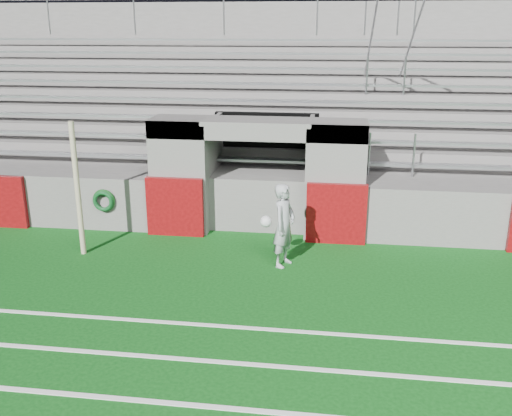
# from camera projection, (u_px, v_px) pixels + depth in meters

# --- Properties ---
(ground) EXTENTS (90.00, 90.00, 0.00)m
(ground) POSITION_uv_depth(u_px,v_px,m) (231.00, 298.00, 10.02)
(ground) COLOR #0B4411
(ground) RESTS_ON ground
(field_post) EXTENTS (0.11, 0.11, 2.79)m
(field_post) POSITION_uv_depth(u_px,v_px,m) (78.00, 190.00, 11.56)
(field_post) COLOR #B8AD89
(field_post) RESTS_ON ground
(stadium_structure) EXTENTS (26.00, 8.48, 5.42)m
(stadium_structure) POSITION_uv_depth(u_px,v_px,m) (278.00, 133.00, 17.08)
(stadium_structure) COLOR #5E5B59
(stadium_structure) RESTS_ON ground
(goalkeeper_with_ball) EXTENTS (0.76, 0.72, 1.68)m
(goalkeeper_with_ball) POSITION_uv_depth(u_px,v_px,m) (284.00, 225.00, 11.15)
(goalkeeper_with_ball) COLOR #9EA2A7
(goalkeeper_with_ball) RESTS_ON ground
(hose_coil) EXTENTS (0.53, 0.15, 0.53)m
(hose_coil) POSITION_uv_depth(u_px,v_px,m) (103.00, 201.00, 13.01)
(hose_coil) COLOR #0D4213
(hose_coil) RESTS_ON ground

